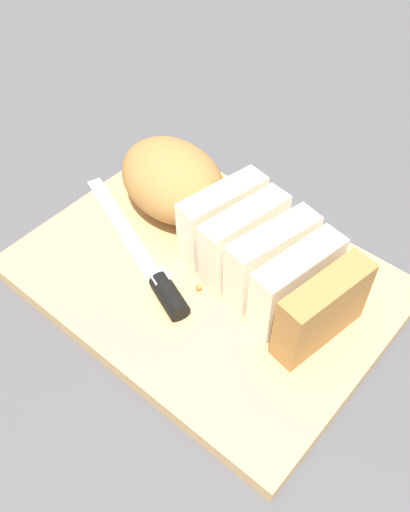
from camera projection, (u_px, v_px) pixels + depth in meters
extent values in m
plane|color=#4C4C51|center=(205.00, 284.00, 0.66)|extent=(3.00, 3.00, 0.00)
cube|color=tan|center=(205.00, 279.00, 0.65)|extent=(0.41, 0.31, 0.02)
ellipsoid|color=#A8753D|center=(173.00, 180.00, 0.69)|extent=(0.16, 0.13, 0.08)
cube|color=#F2E8CC|center=(223.00, 219.00, 0.64)|extent=(0.05, 0.11, 0.08)
cube|color=#F2E8CC|center=(245.00, 240.00, 0.62)|extent=(0.05, 0.11, 0.08)
cube|color=#F2E8CC|center=(272.00, 260.00, 0.60)|extent=(0.05, 0.11, 0.08)
cube|color=#F2E8CC|center=(296.00, 284.00, 0.58)|extent=(0.04, 0.11, 0.08)
cube|color=#A8753D|center=(322.00, 310.00, 0.56)|extent=(0.04, 0.11, 0.08)
cube|color=silver|center=(125.00, 229.00, 0.69)|extent=(0.19, 0.08, 0.00)
cylinder|color=black|center=(171.00, 298.00, 0.61)|extent=(0.06, 0.04, 0.02)
cube|color=silver|center=(161.00, 281.00, 0.62)|extent=(0.02, 0.02, 0.02)
sphere|color=#A8753D|center=(199.00, 287.00, 0.63)|extent=(0.01, 0.01, 0.01)
sphere|color=#A8753D|center=(238.00, 256.00, 0.66)|extent=(0.01, 0.01, 0.01)
sphere|color=#A8753D|center=(214.00, 234.00, 0.68)|extent=(0.01, 0.01, 0.01)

